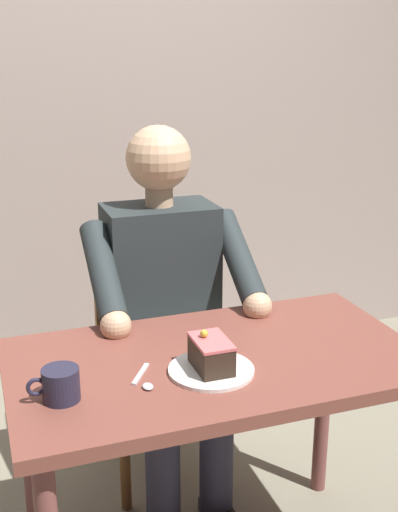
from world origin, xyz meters
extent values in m
cube|color=#A49188|center=(0.00, -1.51, 1.50)|extent=(6.40, 0.12, 3.00)
cube|color=brown|center=(0.00, 0.00, 0.69)|extent=(1.09, 0.61, 0.04)
cylinder|color=brown|center=(-0.48, -0.24, 0.35)|extent=(0.05, 0.05, 0.69)
cylinder|color=brown|center=(0.48, -0.24, 0.35)|extent=(0.05, 0.05, 0.69)
cube|color=brown|center=(0.00, -0.54, 0.43)|extent=(0.42, 0.42, 0.04)
cube|color=brown|center=(0.00, -0.73, 0.68)|extent=(0.38, 0.04, 0.45)
cylinder|color=brown|center=(-0.18, -0.36, 0.22)|extent=(0.04, 0.04, 0.43)
cylinder|color=brown|center=(0.18, -0.36, 0.22)|extent=(0.04, 0.04, 0.43)
cylinder|color=brown|center=(-0.18, -0.72, 0.22)|extent=(0.04, 0.04, 0.43)
cylinder|color=brown|center=(0.18, -0.72, 0.22)|extent=(0.04, 0.04, 0.43)
cube|color=#283031|center=(0.00, -0.52, 0.73)|extent=(0.36, 0.22, 0.55)
sphere|color=#D6AA83|center=(0.00, -0.52, 1.15)|extent=(0.21, 0.21, 0.21)
cylinder|color=#D6AA83|center=(0.00, -0.52, 1.03)|extent=(0.09, 0.09, 0.06)
cylinder|color=#283031|center=(-0.22, -0.38, 0.85)|extent=(0.08, 0.33, 0.26)
sphere|color=#D6AA83|center=(-0.22, -0.22, 0.74)|extent=(0.09, 0.09, 0.09)
cylinder|color=#283031|center=(0.22, -0.38, 0.85)|extent=(0.08, 0.33, 0.26)
sphere|color=#D6AA83|center=(0.22, -0.22, 0.74)|extent=(0.09, 0.09, 0.09)
cylinder|color=#2F2E41|center=(-0.09, -0.40, 0.43)|extent=(0.13, 0.38, 0.14)
cylinder|color=#2F2E41|center=(0.09, -0.40, 0.43)|extent=(0.13, 0.38, 0.14)
cylinder|color=#2F2E41|center=(-0.09, -0.22, 0.21)|extent=(0.11, 0.11, 0.41)
cylinder|color=#2F2E41|center=(0.09, -0.22, 0.21)|extent=(0.11, 0.11, 0.41)
cylinder|color=white|center=(0.04, 0.08, 0.71)|extent=(0.22, 0.22, 0.01)
cube|color=#32241A|center=(0.04, 0.08, 0.75)|extent=(0.08, 0.13, 0.07)
cube|color=#DA6769|center=(0.04, 0.08, 0.79)|extent=(0.08, 0.13, 0.01)
sphere|color=gold|center=(0.06, 0.06, 0.81)|extent=(0.02, 0.02, 0.02)
cylinder|color=#252439|center=(0.42, 0.09, 0.75)|extent=(0.09, 0.09, 0.08)
torus|color=#252439|center=(0.47, 0.09, 0.75)|extent=(0.05, 0.01, 0.05)
cylinder|color=black|center=(0.42, 0.09, 0.78)|extent=(0.08, 0.08, 0.01)
cube|color=silver|center=(0.22, 0.04, 0.71)|extent=(0.07, 0.10, 0.01)
ellipsoid|color=silver|center=(0.22, 0.11, 0.71)|extent=(0.03, 0.04, 0.01)
camera|label=1|loc=(0.56, 1.46, 1.49)|focal=45.87mm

